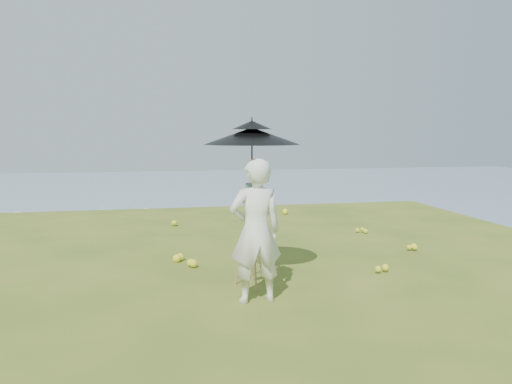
{
  "coord_description": "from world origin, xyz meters",
  "views": [
    {
      "loc": [
        -0.48,
        -6.6,
        2.05
      ],
      "look_at": [
        1.26,
        2.16,
        0.98
      ],
      "focal_mm": 35.0,
      "sensor_mm": 36.0,
      "label": 1
    }
  ],
  "objects": [
    {
      "name": "sun_umbrella",
      "position": [
        0.73,
        -0.21,
        1.7
      ],
      "size": [
        1.47,
        1.47,
        1.09
      ],
      "primitive_type": null,
      "rotation": [
        0.0,
        0.0,
        0.19
      ],
      "color": "black",
      "rests_on": "field_easel"
    },
    {
      "name": "bay_water",
      "position": [
        0.0,
        240.0,
        -34.0
      ],
      "size": [
        700.0,
        700.0,
        0.0
      ],
      "primitive_type": "plane",
      "color": "#7792AA",
      "rests_on": "ground"
    },
    {
      "name": "slope_trees",
      "position": [
        0.0,
        35.0,
        -15.0
      ],
      "size": [
        110.0,
        50.0,
        6.0
      ],
      "primitive_type": null,
      "color": "#194414",
      "rests_on": "forest_slope"
    },
    {
      "name": "harbor_town",
      "position": [
        0.0,
        75.0,
        -29.5
      ],
      "size": [
        110.0,
        22.0,
        5.0
      ],
      "primitive_type": null,
      "color": "silver",
      "rests_on": "shoreline_tier"
    },
    {
      "name": "painter",
      "position": [
        0.66,
        -0.84,
        0.87
      ],
      "size": [
        0.66,
        0.46,
        1.75
      ],
      "primitive_type": "imported",
      "rotation": [
        0.0,
        0.0,
        3.21
      ],
      "color": "white",
      "rests_on": "ground"
    },
    {
      "name": "shoreline_tier",
      "position": [
        0.0,
        75.0,
        -36.0
      ],
      "size": [
        170.0,
        28.0,
        8.0
      ],
      "primitive_type": "cube",
      "color": "#6D6257",
      "rests_on": "bay_water"
    },
    {
      "name": "painter_cap",
      "position": [
        0.66,
        -0.84,
        1.7
      ],
      "size": [
        0.2,
        0.24,
        0.1
      ],
      "primitive_type": null,
      "rotation": [
        0.0,
        0.0,
        -0.06
      ],
      "color": "#CF7184",
      "rests_on": "painter"
    },
    {
      "name": "field_easel",
      "position": [
        0.74,
        -0.24,
        0.7
      ],
      "size": [
        0.62,
        0.62,
        1.4
      ],
      "primitive_type": null,
      "rotation": [
        0.0,
        0.0,
        0.18
      ],
      "color": "#A37444",
      "rests_on": "ground"
    },
    {
      "name": "wildflowers",
      "position": [
        0.0,
        0.25,
        0.06
      ],
      "size": [
        10.0,
        10.5,
        0.12
      ],
      "primitive_type": null,
      "color": "yellow",
      "rests_on": "ground"
    },
    {
      "name": "ground",
      "position": [
        0.0,
        0.0,
        0.0
      ],
      "size": [
        14.0,
        14.0,
        0.0
      ],
      "primitive_type": "plane",
      "color": "#49621C",
      "rests_on": "ground"
    },
    {
      "name": "moored_boats",
      "position": [
        -12.5,
        161.0,
        -33.65
      ],
      "size": [
        140.0,
        140.0,
        0.7
      ],
      "primitive_type": null,
      "color": "white",
      "rests_on": "bay_water"
    }
  ]
}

